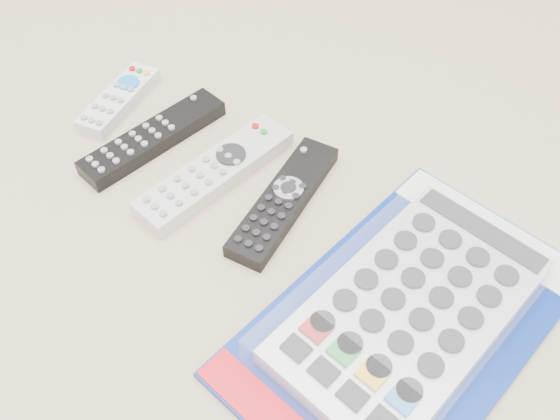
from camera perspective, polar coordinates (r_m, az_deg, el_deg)
The scene contains 5 objects.
remote_small_grey at distance 0.90m, azimuth -14.53°, elevation 9.76°, with size 0.06×0.15×0.02m.
remote_slim_black at distance 0.83m, azimuth -11.56°, elevation 6.52°, with size 0.09×0.21×0.02m.
remote_silver_dvd at distance 0.77m, azimuth -5.99°, elevation 3.43°, with size 0.10×0.23×0.03m.
remote_large_black at distance 0.74m, azimuth 0.34°, elevation 0.90°, with size 0.07×0.20×0.02m.
jumbo_remote_packaged at distance 0.65m, azimuth 11.90°, elevation -8.78°, with size 0.29×0.41×0.05m.
Camera 1 is at (0.33, -0.37, 0.57)m, focal length 40.00 mm.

